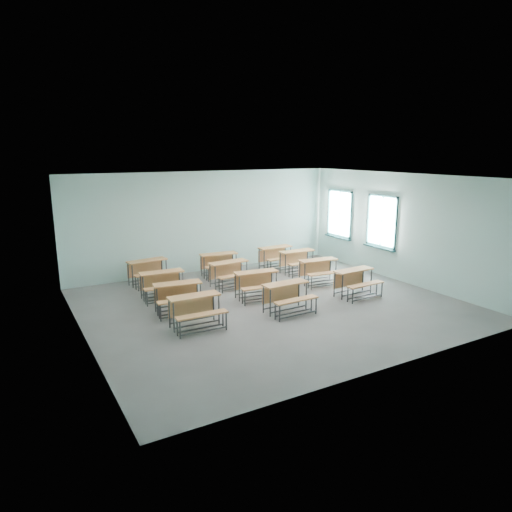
# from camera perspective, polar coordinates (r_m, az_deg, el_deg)

# --- Properties ---
(room) EXTENTS (9.04, 8.04, 3.24)m
(room) POSITION_cam_1_polar(r_m,az_deg,el_deg) (11.32, 2.26, 1.71)
(room) COLOR slate
(room) RESTS_ON ground
(desk_unit_r0c0) EXTENTS (1.17, 0.80, 0.72)m
(desk_unit_r0c0) POSITION_cam_1_polar(r_m,az_deg,el_deg) (10.14, -7.52, -6.31)
(desk_unit_r0c0) COLOR #C37C46
(desk_unit_r0c0) RESTS_ON ground
(desk_unit_r0c1) EXTENTS (1.16, 0.79, 0.72)m
(desk_unit_r0c1) POSITION_cam_1_polar(r_m,az_deg,el_deg) (11.01, 3.97, -4.65)
(desk_unit_r0c1) COLOR #C37C46
(desk_unit_r0c1) RESTS_ON ground
(desk_unit_r0c2) EXTENTS (1.18, 0.82, 0.72)m
(desk_unit_r0c2) POSITION_cam_1_polar(r_m,az_deg,el_deg) (12.49, 12.39, -2.79)
(desk_unit_r0c2) COLOR #C37C46
(desk_unit_r0c2) RESTS_ON ground
(desk_unit_r1c0) EXTENTS (1.24, 0.92, 0.72)m
(desk_unit_r1c0) POSITION_cam_1_polar(r_m,az_deg,el_deg) (11.13, -9.64, -4.62)
(desk_unit_r1c0) COLOR #C37C46
(desk_unit_r1c0) RESTS_ON ground
(desk_unit_r1c1) EXTENTS (1.23, 0.91, 0.72)m
(desk_unit_r1c1) POSITION_cam_1_polar(r_m,az_deg,el_deg) (11.99, 0.18, -3.13)
(desk_unit_r1c1) COLOR #C37C46
(desk_unit_r1c1) RESTS_ON ground
(desk_unit_r1c2) EXTENTS (1.22, 0.89, 0.72)m
(desk_unit_r1c2) POSITION_cam_1_polar(r_m,az_deg,el_deg) (13.43, 7.97, -1.49)
(desk_unit_r1c2) COLOR #C37C46
(desk_unit_r1c2) RESTS_ON ground
(desk_unit_r2c0) EXTENTS (1.19, 0.84, 0.72)m
(desk_unit_r2c0) POSITION_cam_1_polar(r_m,az_deg,el_deg) (12.23, -11.57, -3.09)
(desk_unit_r2c0) COLOR #C37C46
(desk_unit_r2c0) RESTS_ON ground
(desk_unit_r2c1) EXTENTS (1.20, 0.85, 0.72)m
(desk_unit_r2c1) POSITION_cam_1_polar(r_m,az_deg,el_deg) (13.07, -3.21, -1.78)
(desk_unit_r2c1) COLOR #C37C46
(desk_unit_r2c1) RESTS_ON ground
(desk_unit_r2c2) EXTENTS (1.15, 0.78, 0.72)m
(desk_unit_r2c2) POSITION_cam_1_polar(r_m,az_deg,el_deg) (14.54, 5.34, -0.30)
(desk_unit_r2c2) COLOR #C37C46
(desk_unit_r2c2) RESTS_ON ground
(desk_unit_r3c0) EXTENTS (1.23, 0.90, 0.72)m
(desk_unit_r3c0) POSITION_cam_1_polar(r_m,az_deg,el_deg) (13.61, -13.24, -1.52)
(desk_unit_r3c0) COLOR #C37C46
(desk_unit_r3c0) RESTS_ON ground
(desk_unit_r3c1) EXTENTS (1.21, 0.88, 0.72)m
(desk_unit_r3c1) POSITION_cam_1_polar(r_m,az_deg,el_deg) (14.13, -4.54, -0.67)
(desk_unit_r3c1) COLOR #C37C46
(desk_unit_r3c1) RESTS_ON ground
(desk_unit_r3c2) EXTENTS (1.17, 0.80, 0.72)m
(desk_unit_r3c2) POSITION_cam_1_polar(r_m,az_deg,el_deg) (15.08, 2.61, 0.23)
(desk_unit_r3c2) COLOR #C37C46
(desk_unit_r3c2) RESTS_ON ground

